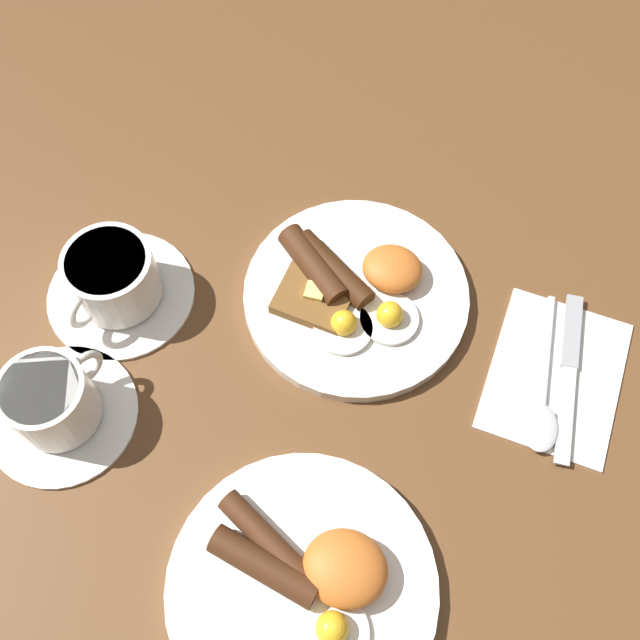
% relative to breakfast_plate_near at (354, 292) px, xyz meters
% --- Properties ---
extents(ground_plane, '(3.00, 3.00, 0.00)m').
position_rel_breakfast_plate_near_xyz_m(ground_plane, '(-0.00, 0.00, -0.01)').
color(ground_plane, brown).
extents(breakfast_plate_near, '(0.24, 0.24, 0.04)m').
position_rel_breakfast_plate_near_xyz_m(breakfast_plate_near, '(0.00, 0.00, 0.00)').
color(breakfast_plate_near, white).
rests_on(breakfast_plate_near, ground_plane).
extents(breakfast_plate_far, '(0.25, 0.25, 0.05)m').
position_rel_breakfast_plate_near_xyz_m(breakfast_plate_far, '(-0.05, 0.30, 0.00)').
color(breakfast_plate_far, white).
rests_on(breakfast_plate_far, ground_plane).
extents(teacup_near, '(0.16, 0.16, 0.07)m').
position_rel_breakfast_plate_near_xyz_m(teacup_near, '(0.24, 0.08, 0.02)').
color(teacup_near, white).
rests_on(teacup_near, ground_plane).
extents(teacup_far, '(0.15, 0.15, 0.08)m').
position_rel_breakfast_plate_near_xyz_m(teacup_far, '(0.24, 0.22, 0.02)').
color(teacup_far, white).
rests_on(teacup_far, ground_plane).
extents(napkin, '(0.14, 0.18, 0.01)m').
position_rel_breakfast_plate_near_xyz_m(napkin, '(-0.23, 0.02, -0.01)').
color(napkin, white).
rests_on(napkin, ground_plane).
extents(knife, '(0.03, 0.19, 0.01)m').
position_rel_breakfast_plate_near_xyz_m(knife, '(-0.24, 0.01, -0.01)').
color(knife, silver).
rests_on(knife, napkin).
extents(spoon, '(0.04, 0.18, 0.01)m').
position_rel_breakfast_plate_near_xyz_m(spoon, '(-0.22, 0.07, -0.01)').
color(spoon, silver).
rests_on(spoon, napkin).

